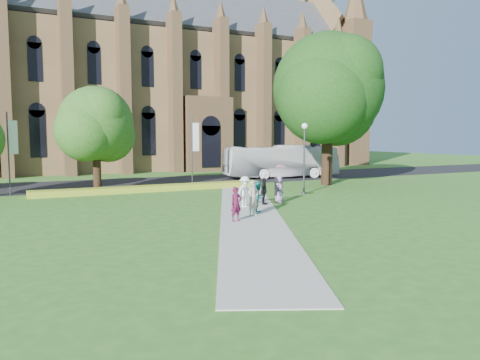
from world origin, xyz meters
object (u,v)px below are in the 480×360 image
tour_coach (281,161)px  streetlamp (304,150)px  pedestrian_0 (236,204)px  large_tree (328,89)px

tour_coach → streetlamp: bearing=164.6°
pedestrian_0 → large_tree: bearing=29.2°
large_tree → pedestrian_0: large_tree is taller
streetlamp → tour_coach: 13.35m
streetlamp → pedestrian_0: (-9.53, -7.90, -2.39)m
large_tree → tour_coach: large_tree is taller
large_tree → tour_coach: bearing=90.1°
streetlamp → large_tree: size_ratio=0.40×
tour_coach → pedestrian_0: 25.00m
streetlamp → pedestrian_0: streetlamp is taller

